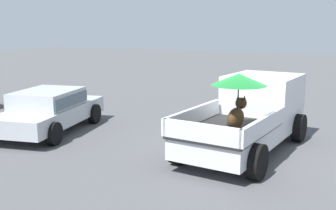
% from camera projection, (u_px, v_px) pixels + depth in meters
% --- Properties ---
extents(ground_plane, '(80.00, 80.00, 0.00)m').
position_uv_depth(ground_plane, '(244.00, 151.00, 10.91)').
color(ground_plane, '#4C4C4F').
extents(pickup_truck_main, '(5.25, 2.79, 2.23)m').
position_uv_depth(pickup_truck_main, '(251.00, 113.00, 11.07)').
color(pickup_truck_main, black).
rests_on(pickup_truck_main, ground).
extents(parked_sedan_far, '(4.54, 2.53, 1.33)m').
position_uv_depth(parked_sedan_far, '(49.00, 109.00, 12.79)').
color(parked_sedan_far, black).
rests_on(parked_sedan_far, ground).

